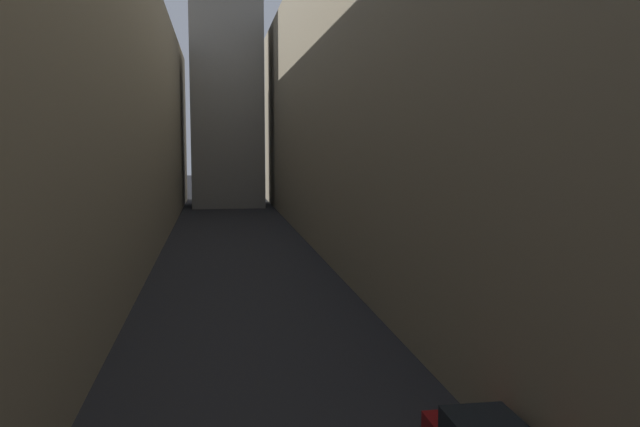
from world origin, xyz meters
TOP-DOWN VIEW (x-y plane):
  - ground_plane at (0.00, 48.00)m, footprint 264.00×264.00m
  - building_block_left at (-11.78, 50.00)m, footprint 12.55×108.00m
  - building_block_right at (12.45, 50.00)m, footprint 13.89×108.00m

SIDE VIEW (x-z plane):
  - ground_plane at x=0.00m, z-range 0.00..0.00m
  - building_block_left at x=-11.78m, z-range 0.00..19.39m
  - building_block_right at x=12.45m, z-range 0.00..22.40m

